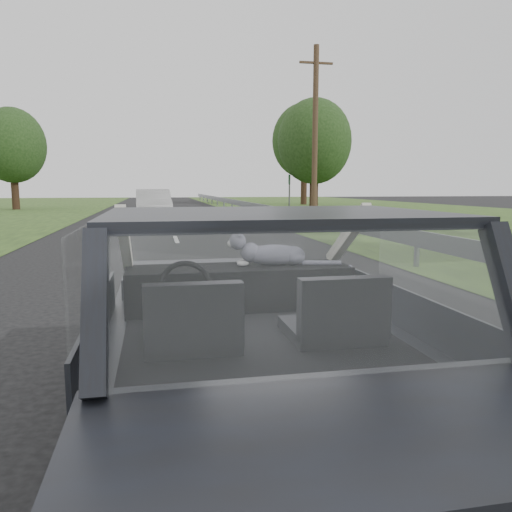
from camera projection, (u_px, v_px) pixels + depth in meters
name	position (u px, v px, depth m)	size (l,w,h in m)	color
ground	(256.00, 441.00, 3.10)	(140.00, 140.00, 0.00)	#2A2A2B
subject_car	(256.00, 328.00, 3.00)	(1.80, 4.00, 1.45)	black
dashboard	(239.00, 287.00, 3.59)	(1.58, 0.45, 0.30)	black
driver_seat	(192.00, 318.00, 2.62)	(0.50, 0.72, 0.42)	black
passenger_seat	(337.00, 311.00, 2.78)	(0.50, 0.72, 0.42)	black
steering_wheel	(185.00, 288.00, 3.22)	(0.36, 0.36, 0.04)	black
cat	(274.00, 254.00, 3.61)	(0.59, 0.18, 0.26)	gray
guardrail	(338.00, 223.00, 13.57)	(0.05, 90.00, 0.32)	gray
other_car	(153.00, 205.00, 22.91)	(1.73, 4.39, 1.44)	#BBBBBB
highway_sign	(289.00, 195.00, 28.05)	(0.09, 0.89, 2.22)	#165B2A
utility_pole	(315.00, 134.00, 23.58)	(0.26, 0.26, 8.06)	brown
tree_2	(314.00, 158.00, 27.92)	(4.12, 4.12, 6.24)	black
tree_3	(304.00, 156.00, 42.74)	(5.52, 5.52, 8.36)	black
tree_6	(13.00, 160.00, 33.51)	(4.36, 4.36, 6.61)	black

